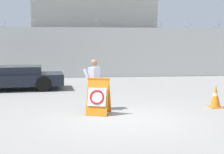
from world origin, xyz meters
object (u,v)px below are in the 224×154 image
parked_car_front_coupe (12,77)px  security_guard (94,82)px  barricade_sign (98,96)px  traffic_cone_near (215,96)px

parked_car_front_coupe → security_guard: bearing=121.2°
barricade_sign → traffic_cone_near: bearing=26.1°
barricade_sign → security_guard: (-0.08, 0.74, 0.35)m
security_guard → traffic_cone_near: 4.12m
security_guard → parked_car_front_coupe: (-3.56, 4.76, -0.32)m
barricade_sign → security_guard: size_ratio=0.68×
barricade_sign → parked_car_front_coupe: bearing=141.7°
barricade_sign → parked_car_front_coupe: (-3.65, 5.49, 0.03)m
barricade_sign → parked_car_front_coupe: size_ratio=0.23×
barricade_sign → traffic_cone_near: size_ratio=1.46×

